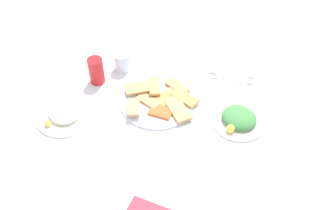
{
  "coord_description": "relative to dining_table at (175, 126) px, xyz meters",
  "views": [
    {
      "loc": [
        -0.05,
        1.07,
        1.93
      ],
      "look_at": [
        0.03,
        -0.03,
        0.76
      ],
      "focal_mm": 42.19,
      "sensor_mm": 36.0,
      "label": 1
    }
  ],
  "objects": [
    {
      "name": "salad_plate_rice",
      "position": [
        0.45,
        0.04,
        0.09
      ],
      "size": [
        0.23,
        0.23,
        0.05
      ],
      "color": "white",
      "rests_on": "dining_table"
    },
    {
      "name": "soda_can",
      "position": [
        0.35,
        -0.18,
        0.13
      ],
      "size": [
        0.08,
        0.08,
        0.12
      ],
      "primitive_type": "cylinder",
      "rotation": [
        0.0,
        0.0,
        1.82
      ],
      "color": "red",
      "rests_on": "dining_table"
    },
    {
      "name": "spoon",
      "position": [
        -0.24,
        -0.22,
        0.08
      ],
      "size": [
        0.18,
        0.04,
        0.0
      ],
      "primitive_type": "cube",
      "rotation": [
        0.0,
        0.0,
        -0.17
      ],
      "color": "silver",
      "rests_on": "paper_napkin"
    },
    {
      "name": "salad_plate_greens",
      "position": [
        -0.25,
        0.02,
        0.09
      ],
      "size": [
        0.21,
        0.21,
        0.05
      ],
      "color": "white",
      "rests_on": "dining_table"
    },
    {
      "name": "drinking_glass",
      "position": [
        0.26,
        -0.27,
        0.11
      ],
      "size": [
        0.07,
        0.07,
        0.09
      ],
      "primitive_type": "cylinder",
      "color": "silver",
      "rests_on": "dining_table"
    },
    {
      "name": "fork",
      "position": [
        -0.24,
        -0.26,
        0.08
      ],
      "size": [
        0.2,
        0.04,
        0.0
      ],
      "primitive_type": "cube",
      "rotation": [
        0.0,
        0.0,
        -0.09
      ],
      "color": "silver",
      "rests_on": "paper_napkin"
    },
    {
      "name": "ground_plane",
      "position": [
        0.0,
        0.0,
        -0.66
      ],
      "size": [
        6.0,
        6.0,
        0.0
      ],
      "primitive_type": "plane",
      "color": "#BEB0AC"
    },
    {
      "name": "paper_napkin",
      "position": [
        -0.24,
        -0.24,
        0.07
      ],
      "size": [
        0.16,
        0.16,
        0.0
      ],
      "primitive_type": "cube",
      "rotation": [
        0.0,
        0.0,
        -0.16
      ],
      "color": "white",
      "rests_on": "dining_table"
    },
    {
      "name": "pide_platter",
      "position": [
        0.07,
        -0.07,
        0.08
      ],
      "size": [
        0.33,
        0.31,
        0.04
      ],
      "color": "white",
      "rests_on": "dining_table"
    },
    {
      "name": "dining_table",
      "position": [
        0.0,
        0.0,
        0.0
      ],
      "size": [
        1.21,
        0.96,
        0.73
      ],
      "color": "white",
      "rests_on": "ground_plane"
    }
  ]
}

